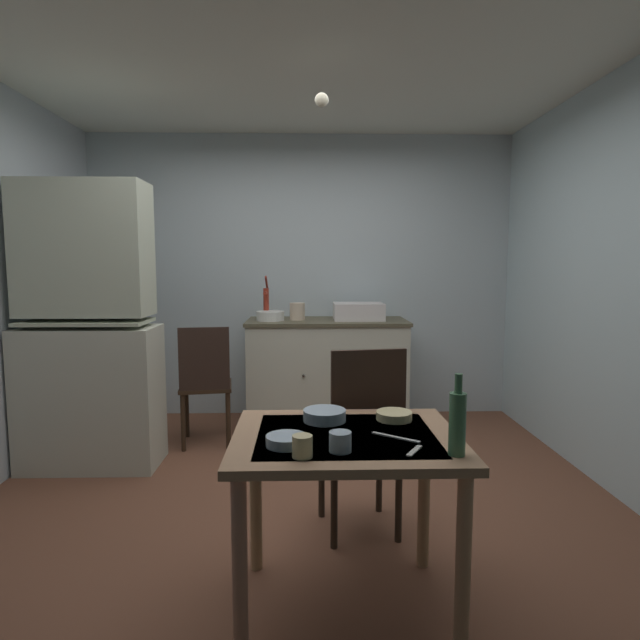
{
  "coord_description": "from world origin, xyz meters",
  "views": [
    {
      "loc": [
        0.06,
        -3.05,
        1.43
      ],
      "look_at": [
        0.13,
        -0.0,
        1.11
      ],
      "focal_mm": 29.29,
      "sensor_mm": 36.0,
      "label": 1
    }
  ],
  "objects_px": {
    "serving_bowl_wide": "(286,440)",
    "chair_far_side": "(362,439)",
    "mixing_bowl_counter": "(270,316)",
    "glass_bottle": "(457,422)",
    "hand_pump": "(266,301)",
    "hutch_cabinet": "(88,336)",
    "dining_table": "(346,462)",
    "chair_by_counter": "(206,382)",
    "teacup_mint": "(340,442)",
    "sink_basin": "(358,311)"
  },
  "relations": [
    {
      "from": "mixing_bowl_counter",
      "to": "chair_by_counter",
      "type": "height_order",
      "value": "mixing_bowl_counter"
    },
    {
      "from": "dining_table",
      "to": "glass_bottle",
      "type": "distance_m",
      "value": 0.51
    },
    {
      "from": "dining_table",
      "to": "chair_far_side",
      "type": "relative_size",
      "value": 0.9
    },
    {
      "from": "hand_pump",
      "to": "dining_table",
      "type": "relative_size",
      "value": 0.43
    },
    {
      "from": "teacup_mint",
      "to": "glass_bottle",
      "type": "relative_size",
      "value": 0.28
    },
    {
      "from": "chair_by_counter",
      "to": "teacup_mint",
      "type": "bearing_deg",
      "value": -67.17
    },
    {
      "from": "chair_far_side",
      "to": "teacup_mint",
      "type": "distance_m",
      "value": 0.84
    },
    {
      "from": "sink_basin",
      "to": "serving_bowl_wide",
      "type": "xyz_separation_m",
      "value": [
        -0.54,
        -2.7,
        -0.25
      ]
    },
    {
      "from": "mixing_bowl_counter",
      "to": "dining_table",
      "type": "height_order",
      "value": "mixing_bowl_counter"
    },
    {
      "from": "serving_bowl_wide",
      "to": "hand_pump",
      "type": "bearing_deg",
      "value": 95.98
    },
    {
      "from": "hutch_cabinet",
      "to": "chair_by_counter",
      "type": "relative_size",
      "value": 2.08
    },
    {
      "from": "glass_bottle",
      "to": "chair_by_counter",
      "type": "bearing_deg",
      "value": 120.92
    },
    {
      "from": "hutch_cabinet",
      "to": "glass_bottle",
      "type": "bearing_deg",
      "value": -41.68
    },
    {
      "from": "dining_table",
      "to": "hand_pump",
      "type": "bearing_deg",
      "value": 101.28
    },
    {
      "from": "hand_pump",
      "to": "dining_table",
      "type": "bearing_deg",
      "value": -78.72
    },
    {
      "from": "hand_pump",
      "to": "glass_bottle",
      "type": "bearing_deg",
      "value": -72.44
    },
    {
      "from": "hutch_cabinet",
      "to": "glass_bottle",
      "type": "distance_m",
      "value": 2.76
    },
    {
      "from": "dining_table",
      "to": "chair_by_counter",
      "type": "height_order",
      "value": "chair_by_counter"
    },
    {
      "from": "hutch_cabinet",
      "to": "teacup_mint",
      "type": "xyz_separation_m",
      "value": [
        1.65,
        -1.79,
        -0.15
      ]
    },
    {
      "from": "serving_bowl_wide",
      "to": "chair_far_side",
      "type": "bearing_deg",
      "value": 62.74
    },
    {
      "from": "chair_far_side",
      "to": "serving_bowl_wide",
      "type": "relative_size",
      "value": 6.55
    },
    {
      "from": "hutch_cabinet",
      "to": "sink_basin",
      "type": "bearing_deg",
      "value": 26.25
    },
    {
      "from": "teacup_mint",
      "to": "serving_bowl_wide",
      "type": "bearing_deg",
      "value": 161.41
    },
    {
      "from": "sink_basin",
      "to": "chair_by_counter",
      "type": "height_order",
      "value": "sink_basin"
    },
    {
      "from": "dining_table",
      "to": "serving_bowl_wide",
      "type": "relative_size",
      "value": 5.9
    },
    {
      "from": "serving_bowl_wide",
      "to": "glass_bottle",
      "type": "bearing_deg",
      "value": -10.38
    },
    {
      "from": "chair_by_counter",
      "to": "hand_pump",
      "type": "bearing_deg",
      "value": 55.43
    },
    {
      "from": "serving_bowl_wide",
      "to": "glass_bottle",
      "type": "relative_size",
      "value": 0.52
    },
    {
      "from": "mixing_bowl_counter",
      "to": "teacup_mint",
      "type": "height_order",
      "value": "mixing_bowl_counter"
    },
    {
      "from": "chair_far_side",
      "to": "mixing_bowl_counter",
      "type": "bearing_deg",
      "value": 107.49
    },
    {
      "from": "sink_basin",
      "to": "chair_far_side",
      "type": "xyz_separation_m",
      "value": [
        -0.17,
        -1.99,
        -0.49
      ]
    },
    {
      "from": "hutch_cabinet",
      "to": "chair_by_counter",
      "type": "bearing_deg",
      "value": 28.58
    },
    {
      "from": "mixing_bowl_counter",
      "to": "glass_bottle",
      "type": "distance_m",
      "value": 2.9
    },
    {
      "from": "serving_bowl_wide",
      "to": "glass_bottle",
      "type": "distance_m",
      "value": 0.64
    },
    {
      "from": "sink_basin",
      "to": "teacup_mint",
      "type": "relative_size",
      "value": 5.35
    },
    {
      "from": "dining_table",
      "to": "teacup_mint",
      "type": "relative_size",
      "value": 11.13
    },
    {
      "from": "hutch_cabinet",
      "to": "mixing_bowl_counter",
      "type": "bearing_deg",
      "value": 37.67
    },
    {
      "from": "mixing_bowl_counter",
      "to": "chair_far_side",
      "type": "distance_m",
      "value": 2.08
    },
    {
      "from": "dining_table",
      "to": "glass_bottle",
      "type": "height_order",
      "value": "glass_bottle"
    },
    {
      "from": "teacup_mint",
      "to": "hutch_cabinet",
      "type": "bearing_deg",
      "value": 132.59
    },
    {
      "from": "mixing_bowl_counter",
      "to": "glass_bottle",
      "type": "xyz_separation_m",
      "value": [
        0.86,
        -2.76,
        -0.11
      ]
    },
    {
      "from": "teacup_mint",
      "to": "hand_pump",
      "type": "bearing_deg",
      "value": 99.85
    },
    {
      "from": "glass_bottle",
      "to": "dining_table",
      "type": "bearing_deg",
      "value": 148.31
    },
    {
      "from": "chair_by_counter",
      "to": "serving_bowl_wide",
      "type": "height_order",
      "value": "chair_by_counter"
    },
    {
      "from": "teacup_mint",
      "to": "chair_far_side",
      "type": "bearing_deg",
      "value": 77.97
    },
    {
      "from": "sink_basin",
      "to": "serving_bowl_wide",
      "type": "height_order",
      "value": "sink_basin"
    },
    {
      "from": "sink_basin",
      "to": "chair_by_counter",
      "type": "xyz_separation_m",
      "value": [
        -1.26,
        -0.58,
        -0.5
      ]
    },
    {
      "from": "glass_bottle",
      "to": "mixing_bowl_counter",
      "type": "bearing_deg",
      "value": 107.32
    },
    {
      "from": "chair_far_side",
      "to": "chair_by_counter",
      "type": "xyz_separation_m",
      "value": [
        -1.09,
        1.41,
        -0.02
      ]
    },
    {
      "from": "chair_far_side",
      "to": "sink_basin",
      "type": "bearing_deg",
      "value": 85.13
    }
  ]
}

